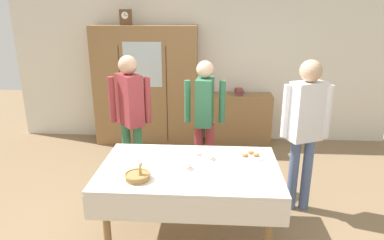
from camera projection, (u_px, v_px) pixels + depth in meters
ground_plane at (191, 221)px, 3.85m from camera, size 12.00×12.00×0.00m
back_wall at (201, 62)px, 5.94m from camera, size 6.40×0.10×2.70m
dining_table at (189, 177)px, 3.42m from camera, size 1.75×1.10×0.76m
wall_cabinet at (146, 86)px, 5.83m from camera, size 1.70×0.46×1.97m
mantel_clock at (126, 17)px, 5.50m from camera, size 0.18×0.11×0.24m
bookshelf_low at (238, 119)px, 5.96m from camera, size 1.10×0.35×0.85m
book_stack at (239, 92)px, 5.81m from camera, size 0.15×0.21×0.09m
tea_cup_far_left at (196, 153)px, 3.67m from camera, size 0.13×0.13×0.06m
tea_cup_far_right at (209, 157)px, 3.58m from camera, size 0.13×0.13×0.06m
tea_cup_near_left at (187, 166)px, 3.37m from camera, size 0.13×0.13×0.06m
bread_basket at (138, 176)px, 3.16m from camera, size 0.24×0.24×0.16m
pastry_plate at (250, 156)px, 3.64m from camera, size 0.28×0.28×0.05m
spoon_far_left at (139, 157)px, 3.63m from camera, size 0.12×0.02×0.01m
spoon_back_edge at (160, 170)px, 3.34m from camera, size 0.12×0.02×0.01m
person_beside_shelf at (130, 109)px, 4.31m from camera, size 0.52×0.41×1.71m
person_by_cabinet at (306, 122)px, 3.78m from camera, size 0.52×0.33×1.74m
person_near_right_end at (205, 111)px, 4.46m from camera, size 0.52×0.38×1.62m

